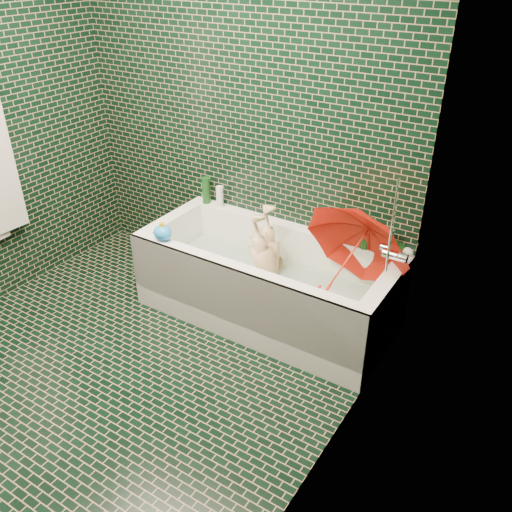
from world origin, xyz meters
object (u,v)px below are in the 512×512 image
Objects in this scene: umbrella at (348,259)px; rubber_duck at (365,240)px; bathtub at (266,290)px; bath_toy at (162,233)px; child at (269,273)px.

umbrella is 5.77× the size of rubber_duck.
bathtub is 11.38× the size of bath_toy.
umbrella reaches higher than child.
rubber_duck is at bearing 14.70° from bath_toy.
child is 1.38× the size of umbrella.
child is 7.95× the size of rubber_duck.
umbrella is at bearing -84.12° from rubber_duck.
rubber_duck is 1.31m from bath_toy.
bathtub is at bearing -145.20° from rubber_duck.
child is at bearing 16.21° from bath_toy.
bath_toy is (-1.15, -0.63, 0.01)m from rubber_duck.
bath_toy is (-0.60, -0.35, 0.30)m from child.
umbrella is at bearing 2.66° from bathtub.
child is at bearing -167.30° from umbrella.
umbrella is at bearing 85.08° from child.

